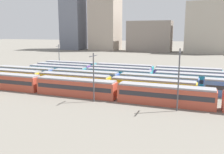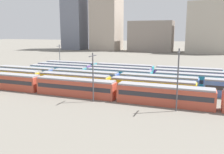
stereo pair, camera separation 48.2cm
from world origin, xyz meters
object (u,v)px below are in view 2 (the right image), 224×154
(train_track_1, at_px, (74,81))
(catenary_pole_1, at_px, (60,56))
(train_track_0, at_px, (117,91))
(catenary_pole_0, at_px, (178,77))
(train_track_3, at_px, (153,78))
(train_track_5, at_px, (188,74))
(train_track_4, at_px, (153,75))
(train_track_2, at_px, (201,86))
(catenary_pole_2, at_px, (93,75))

(train_track_1, bearing_deg, catenary_pole_1, 128.59)
(train_track_0, distance_m, catenary_pole_0, 13.00)
(train_track_3, bearing_deg, train_track_5, 52.96)
(train_track_4, relative_size, catenary_pole_1, 8.12)
(train_track_3, distance_m, catenary_pole_0, 20.48)
(train_track_0, bearing_deg, catenary_pole_0, -13.82)
(train_track_2, bearing_deg, catenary_pole_2, -146.51)
(train_track_4, height_order, train_track_5, same)
(train_track_2, height_order, train_track_3, same)
(train_track_0, distance_m, catenary_pole_1, 43.28)
(train_track_4, bearing_deg, train_track_3, -77.25)
(train_track_2, relative_size, train_track_4, 1.51)
(catenary_pole_0, xyz_separation_m, catenary_pole_2, (-15.99, 0.23, -0.63))
(train_track_3, relative_size, catenary_pole_2, 7.73)
(train_track_2, distance_m, catenary_pole_2, 24.01)
(train_track_3, xyz_separation_m, catenary_pole_0, (7.66, -18.55, 4.10))
(catenary_pole_0, bearing_deg, train_track_5, 89.63)
(catenary_pole_1, bearing_deg, catenary_pole_2, -48.73)
(train_track_3, bearing_deg, catenary_pole_0, -67.56)
(train_track_5, relative_size, catenary_pole_2, 9.69)
(train_track_2, distance_m, train_track_4, 16.39)
(train_track_5, bearing_deg, train_track_1, -140.26)
(train_track_1, height_order, train_track_3, same)
(catenary_pole_0, distance_m, catenary_pole_1, 54.32)
(train_track_2, height_order, catenary_pole_2, catenary_pole_2)
(train_track_0, relative_size, catenary_pole_2, 7.73)
(train_track_5, distance_m, catenary_pole_1, 44.29)
(train_track_1, relative_size, catenary_pole_1, 6.07)
(train_track_4, bearing_deg, train_track_0, -98.59)
(catenary_pole_1, relative_size, catenary_pole_2, 0.95)
(train_track_2, xyz_separation_m, catenary_pole_0, (-3.83, -13.35, 4.10))
(train_track_2, xyz_separation_m, train_track_3, (-11.49, 5.20, 0.00))
(train_track_5, bearing_deg, train_track_2, -76.86)
(train_track_3, distance_m, catenary_pole_1, 38.77)
(train_track_0, relative_size, train_track_4, 1.00)
(train_track_0, relative_size, catenary_pole_1, 8.12)
(train_track_4, xyz_separation_m, catenary_pole_2, (-7.15, -23.51, 3.47))
(train_track_2, bearing_deg, catenary_pole_1, 158.63)
(catenary_pole_0, bearing_deg, train_track_4, 110.41)
(train_track_2, bearing_deg, train_track_4, 140.62)
(catenary_pole_0, bearing_deg, train_track_0, 166.18)
(train_track_0, xyz_separation_m, train_track_2, (15.81, 10.40, 0.00))
(train_track_0, distance_m, train_track_5, 28.71)
(train_track_0, relative_size, catenary_pole_0, 6.86)
(train_track_2, distance_m, catenary_pole_0, 14.48)
(train_track_5, distance_m, catenary_pole_0, 29.24)
(train_track_0, xyz_separation_m, train_track_4, (3.14, 20.80, 0.00))
(train_track_2, xyz_separation_m, catenary_pole_1, (-47.71, 18.67, 3.23))
(train_track_1, xyz_separation_m, train_track_5, (25.02, 20.80, 0.00))
(train_track_4, xyz_separation_m, train_track_5, (9.03, 5.20, 0.00))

